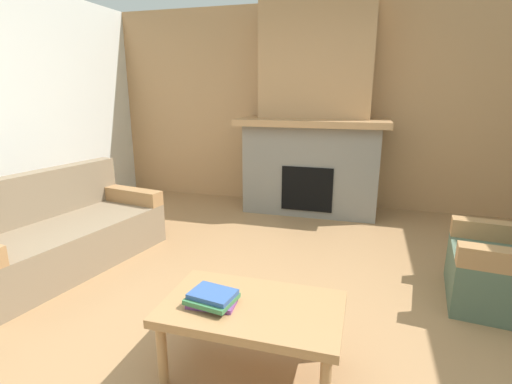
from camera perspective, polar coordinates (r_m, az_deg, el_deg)
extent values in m
plane|color=#9E754C|center=(2.95, 0.33, -17.44)|extent=(9.00, 9.00, 0.00)
cube|color=tan|center=(5.45, 9.21, 12.31)|extent=(6.00, 0.12, 2.70)
cube|color=gray|center=(5.14, 8.28, 3.48)|extent=(1.70, 0.70, 1.15)
cube|color=black|center=(4.86, 7.64, 0.49)|extent=(0.64, 0.08, 0.56)
cube|color=tan|center=(5.00, 8.46, 10.29)|extent=(1.90, 0.82, 0.08)
cube|color=tan|center=(5.15, 9.05, 19.03)|extent=(1.40, 0.50, 1.47)
cube|color=#847056|center=(3.98, -26.53, -7.04)|extent=(1.15, 1.92, 0.40)
cube|color=#847056|center=(4.13, -30.08, -0.53)|extent=(0.48, 1.80, 0.45)
cube|color=#A87A4C|center=(4.40, -18.53, -0.42)|extent=(0.86, 0.31, 0.15)
cube|color=#4C604C|center=(3.50, 33.13, -10.89)|extent=(0.85, 0.85, 0.40)
cube|color=#A87A4C|center=(3.69, 32.97, -5.02)|extent=(0.77, 0.23, 0.15)
cube|color=#A87A4C|center=(2.23, -0.59, -17.00)|extent=(1.00, 0.60, 0.05)
cylinder|color=#A87A4C|center=(2.32, -13.82, -22.48)|extent=(0.06, 0.06, 0.38)
cylinder|color=#A87A4C|center=(2.67, -8.51, -16.73)|extent=(0.06, 0.06, 0.38)
cylinder|color=#A87A4C|center=(2.48, 11.55, -19.58)|extent=(0.06, 0.06, 0.38)
cube|color=#7A3D84|center=(2.21, -6.61, -16.14)|extent=(0.27, 0.16, 0.02)
cube|color=#3D7F4C|center=(2.20, -6.61, -15.52)|extent=(0.28, 0.24, 0.03)
cube|color=#335699|center=(2.19, -6.47, -14.88)|extent=(0.26, 0.21, 0.03)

